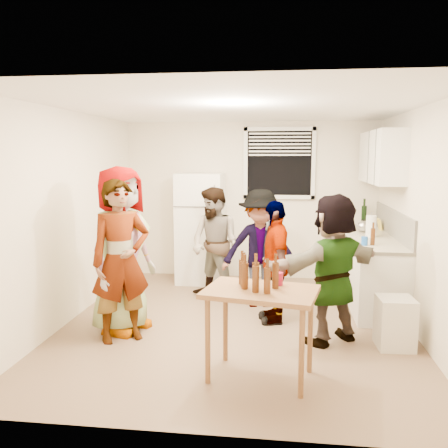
# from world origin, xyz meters

# --- Properties ---
(room) EXTENTS (4.00, 4.50, 2.50)m
(room) POSITION_xyz_m (0.00, 0.00, 0.00)
(room) COLOR #F0E4CE
(room) RESTS_ON ground
(window) EXTENTS (1.12, 0.10, 1.06)m
(window) POSITION_xyz_m (0.45, 2.21, 1.85)
(window) COLOR white
(window) RESTS_ON room
(refrigerator) EXTENTS (0.70, 0.70, 1.70)m
(refrigerator) POSITION_xyz_m (-0.75, 1.88, 0.85)
(refrigerator) COLOR white
(refrigerator) RESTS_ON ground
(counter_lower) EXTENTS (0.60, 2.20, 0.86)m
(counter_lower) POSITION_xyz_m (1.70, 1.15, 0.43)
(counter_lower) COLOR white
(counter_lower) RESTS_ON ground
(countertop) EXTENTS (0.64, 2.22, 0.04)m
(countertop) POSITION_xyz_m (1.70, 1.15, 0.88)
(countertop) COLOR beige
(countertop) RESTS_ON counter_lower
(backsplash) EXTENTS (0.03, 2.20, 0.36)m
(backsplash) POSITION_xyz_m (1.99, 1.15, 1.08)
(backsplash) COLOR #ADA9A0
(backsplash) RESTS_ON countertop
(upper_cabinets) EXTENTS (0.34, 1.60, 0.70)m
(upper_cabinets) POSITION_xyz_m (1.83, 1.35, 1.95)
(upper_cabinets) COLOR white
(upper_cabinets) RESTS_ON room
(kettle) EXTENTS (0.29, 0.27, 0.19)m
(kettle) POSITION_xyz_m (1.65, 1.47, 0.90)
(kettle) COLOR silver
(kettle) RESTS_ON countertop
(paper_towel) EXTENTS (0.13, 0.13, 0.29)m
(paper_towel) POSITION_xyz_m (1.68, 1.05, 0.90)
(paper_towel) COLOR white
(paper_towel) RESTS_ON countertop
(wine_bottle) EXTENTS (0.08, 0.08, 0.31)m
(wine_bottle) POSITION_xyz_m (1.75, 2.05, 0.90)
(wine_bottle) COLOR black
(wine_bottle) RESTS_ON countertop
(beer_bottle_counter) EXTENTS (0.05, 0.05, 0.21)m
(beer_bottle_counter) POSITION_xyz_m (1.60, 0.47, 0.90)
(beer_bottle_counter) COLOR #47230C
(beer_bottle_counter) RESTS_ON countertop
(blue_cup) EXTENTS (0.08, 0.08, 0.11)m
(blue_cup) POSITION_xyz_m (1.50, 0.45, 0.90)
(blue_cup) COLOR blue
(blue_cup) RESTS_ON countertop
(picture_frame) EXTENTS (0.02, 0.19, 0.16)m
(picture_frame) POSITION_xyz_m (1.92, 1.71, 0.98)
(picture_frame) COLOR #F8D74E
(picture_frame) RESTS_ON countertop
(trash_bin) EXTENTS (0.38, 0.38, 0.53)m
(trash_bin) POSITION_xyz_m (1.69, -0.47, 0.25)
(trash_bin) COLOR beige
(trash_bin) RESTS_ON ground
(serving_table) EXTENTS (1.07, 0.82, 0.81)m
(serving_table) POSITION_xyz_m (0.34, -1.31, 0.00)
(serving_table) COLOR brown
(serving_table) RESTS_ON ground
(beer_bottle_table) EXTENTS (0.06, 0.06, 0.22)m
(beer_bottle_table) POSITION_xyz_m (0.40, -1.42, 0.81)
(beer_bottle_table) COLOR #47230C
(beer_bottle_table) RESTS_ON serving_table
(red_cup) EXTENTS (0.09, 0.09, 0.12)m
(red_cup) POSITION_xyz_m (0.49, -1.15, 0.81)
(red_cup) COLOR maroon
(red_cup) RESTS_ON serving_table
(guest_grey) EXTENTS (2.06, 1.50, 0.59)m
(guest_grey) POSITION_xyz_m (-1.27, -0.33, 0.00)
(guest_grey) COLOR #979797
(guest_grey) RESTS_ON ground
(guest_stripe) EXTENTS (1.51, 1.79, 0.41)m
(guest_stripe) POSITION_xyz_m (-1.18, -0.60, 0.00)
(guest_stripe) COLOR #141933
(guest_stripe) RESTS_ON ground
(guest_back_left) EXTENTS (1.46, 1.71, 0.59)m
(guest_back_left) POSITION_xyz_m (-0.39, 0.97, 0.00)
(guest_back_left) COLOR #4F3120
(guest_back_left) RESTS_ON ground
(guest_back_right) EXTENTS (1.21, 1.67, 0.57)m
(guest_back_right) POSITION_xyz_m (0.23, 0.75, 0.00)
(guest_back_right) COLOR #3F4045
(guest_back_right) RESTS_ON ground
(guest_black) EXTENTS (1.60, 1.13, 0.36)m
(guest_black) POSITION_xyz_m (0.43, 0.17, 0.00)
(guest_black) COLOR black
(guest_black) RESTS_ON ground
(guest_orange) EXTENTS (2.14, 2.16, 0.47)m
(guest_orange) POSITION_xyz_m (1.05, -0.38, 0.00)
(guest_orange) COLOR #BF6C45
(guest_orange) RESTS_ON ground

